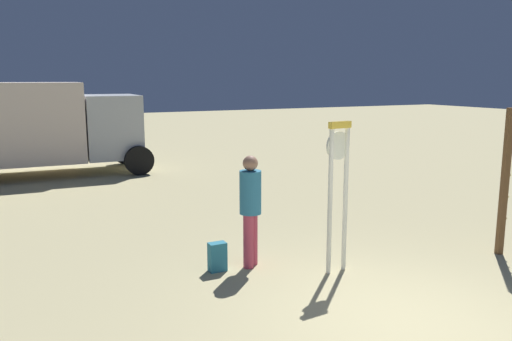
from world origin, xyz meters
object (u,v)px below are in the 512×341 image
at_px(standing_clock, 338,182).
at_px(box_truck_near, 31,125).
at_px(person_near_clock, 250,205).
at_px(backpack, 217,257).

bearing_deg(standing_clock, box_truck_near, 108.96).
distance_m(person_near_clock, box_truck_near, 10.23).
xyz_separation_m(backpack, box_truck_near, (-2.02, 9.85, 1.34)).
xyz_separation_m(standing_clock, box_truck_near, (-3.67, 10.67, 0.15)).
bearing_deg(box_truck_near, standing_clock, -71.04).
height_order(standing_clock, person_near_clock, standing_clock).
relative_size(person_near_clock, backpack, 3.92).
height_order(standing_clock, backpack, standing_clock).
height_order(backpack, box_truck_near, box_truck_near).
bearing_deg(standing_clock, person_near_clock, 144.20).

